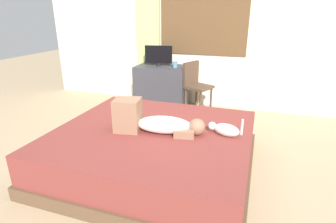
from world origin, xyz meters
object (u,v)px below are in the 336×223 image
(bed, at_px, (153,149))
(chair_by_desk, at_px, (195,83))
(desk, at_px, (162,87))
(tv_monitor, at_px, (159,55))
(cup, at_px, (175,65))
(cat, at_px, (225,129))
(person_lying, at_px, (154,122))

(bed, bearing_deg, chair_by_desk, 89.72)
(bed, xyz_separation_m, desk, (-0.63, 2.00, 0.14))
(tv_monitor, relative_size, cup, 4.86)
(bed, bearing_deg, cat, 8.20)
(desk, bearing_deg, chair_by_desk, -10.58)
(cat, xyz_separation_m, desk, (-1.36, 1.90, -0.16))
(cat, relative_size, cup, 3.58)
(person_lying, relative_size, cup, 9.56)
(cup, bearing_deg, cat, -58.96)
(bed, height_order, cup, cup)
(tv_monitor, height_order, chair_by_desk, tv_monitor)
(person_lying, xyz_separation_m, desk, (-0.66, 2.04, -0.20))
(desk, relative_size, cup, 9.12)
(cup, bearing_deg, desk, 168.49)
(bed, height_order, chair_by_desk, chair_by_desk)
(bed, bearing_deg, desk, 107.35)
(desk, distance_m, tv_monitor, 0.56)
(person_lying, distance_m, cup, 2.04)
(person_lying, bearing_deg, cat, 11.32)
(bed, distance_m, cat, 0.80)
(person_lying, height_order, tv_monitor, tv_monitor)
(tv_monitor, bearing_deg, person_lying, -70.46)
(bed, xyz_separation_m, cup, (-0.37, 1.95, 0.56))
(person_lying, bearing_deg, chair_by_desk, 90.69)
(cat, bearing_deg, bed, -171.80)
(person_lying, bearing_deg, tv_monitor, 109.54)
(cup, bearing_deg, tv_monitor, 170.82)
(desk, relative_size, tv_monitor, 1.88)
(person_lying, relative_size, tv_monitor, 1.97)
(cat, height_order, chair_by_desk, chair_by_desk)
(bed, height_order, cat, cat)
(person_lying, distance_m, chair_by_desk, 1.92)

